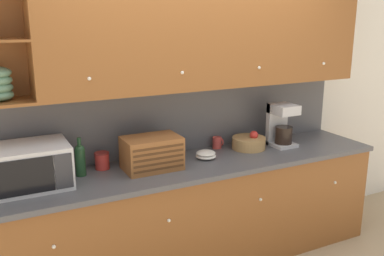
# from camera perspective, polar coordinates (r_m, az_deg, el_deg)

# --- Properties ---
(ground_plane) EXTENTS (24.00, 24.00, 0.00)m
(ground_plane) POSITION_cam_1_polar(r_m,az_deg,el_deg) (4.14, -1.47, -15.12)
(ground_plane) COLOR tan
(wall_back) EXTENTS (5.63, 0.06, 2.60)m
(wall_back) POSITION_cam_1_polar(r_m,az_deg,el_deg) (3.70, -1.80, 2.84)
(wall_back) COLOR silver
(wall_back) RESTS_ON ground_plane
(counter_unit) EXTENTS (3.25, 0.68, 0.91)m
(counter_unit) POSITION_cam_1_polar(r_m,az_deg,el_deg) (3.67, 0.70, -11.21)
(counter_unit) COLOR brown
(counter_unit) RESTS_ON ground_plane
(backsplash_panel) EXTENTS (3.23, 0.01, 0.58)m
(backsplash_panel) POSITION_cam_1_polar(r_m,az_deg,el_deg) (3.69, -1.55, 1.22)
(backsplash_panel) COLOR #4C4C51
(backsplash_panel) RESTS_ON counter_unit
(upper_cabinets) EXTENTS (3.23, 0.36, 0.87)m
(upper_cabinets) POSITION_cam_1_polar(r_m,az_deg,el_deg) (3.52, 1.98, 12.46)
(upper_cabinets) COLOR brown
(upper_cabinets) RESTS_ON backsplash_panel
(microwave) EXTENTS (0.52, 0.42, 0.30)m
(microwave) POSITION_cam_1_polar(r_m,az_deg,el_deg) (3.16, -20.77, -4.77)
(microwave) COLOR silver
(microwave) RESTS_ON counter_unit
(wine_bottle) EXTENTS (0.08, 0.08, 0.29)m
(wine_bottle) POSITION_cam_1_polar(r_m,az_deg,el_deg) (3.27, -14.68, -3.97)
(wine_bottle) COLOR #19381E
(wine_bottle) RESTS_ON counter_unit
(storage_canister) EXTENTS (0.12, 0.12, 0.13)m
(storage_canister) POSITION_cam_1_polar(r_m,az_deg,el_deg) (3.39, -11.90, -4.28)
(storage_canister) COLOR #B22D28
(storage_canister) RESTS_ON counter_unit
(bread_box) EXTENTS (0.44, 0.29, 0.26)m
(bread_box) POSITION_cam_1_polar(r_m,az_deg,el_deg) (3.31, -5.39, -3.34)
(bread_box) COLOR brown
(bread_box) RESTS_ON counter_unit
(wine_glass) EXTENTS (0.07, 0.07, 0.17)m
(wine_glass) POSITION_cam_1_polar(r_m,az_deg,el_deg) (3.49, -1.54, -2.52)
(wine_glass) COLOR silver
(wine_glass) RESTS_ON counter_unit
(bowl_stack_on_counter) EXTENTS (0.17, 0.17, 0.07)m
(bowl_stack_on_counter) POSITION_cam_1_polar(r_m,az_deg,el_deg) (3.56, 1.85, -3.56)
(bowl_stack_on_counter) COLOR silver
(bowl_stack_on_counter) RESTS_ON counter_unit
(mug) EXTENTS (0.09, 0.08, 0.10)m
(mug) POSITION_cam_1_polar(r_m,az_deg,el_deg) (3.84, 3.40, -1.95)
(mug) COLOR #B73D38
(mug) RESTS_ON counter_unit
(fruit_basket) EXTENTS (0.30, 0.30, 0.16)m
(fruit_basket) POSITION_cam_1_polar(r_m,az_deg,el_deg) (3.86, 7.60, -1.94)
(fruit_basket) COLOR #A87F4C
(fruit_basket) RESTS_ON counter_unit
(coffee_maker) EXTENTS (0.21, 0.23, 0.39)m
(coffee_maker) POSITION_cam_1_polar(r_m,az_deg,el_deg) (3.97, 11.82, 0.45)
(coffee_maker) COLOR #B7B7BC
(coffee_maker) RESTS_ON counter_unit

